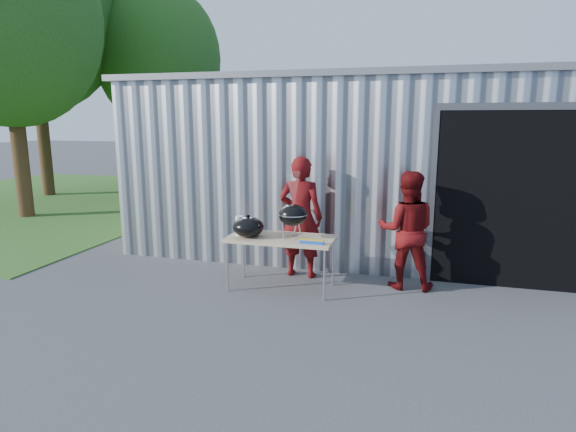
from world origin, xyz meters
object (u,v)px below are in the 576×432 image
(kettle_grill, at_px, (293,208))
(person_bystander, at_px, (407,230))
(person_cook, at_px, (301,217))
(folding_table, at_px, (281,240))

(kettle_grill, relative_size, person_bystander, 0.55)
(person_cook, distance_m, person_bystander, 1.57)
(folding_table, relative_size, person_cook, 0.81)
(kettle_grill, relative_size, person_cook, 0.50)
(folding_table, bearing_deg, person_bystander, 17.32)
(folding_table, relative_size, kettle_grill, 1.62)
(person_bystander, bearing_deg, folding_table, 14.65)
(folding_table, height_order, person_bystander, person_bystander)
(folding_table, xyz_separation_m, kettle_grill, (0.18, -0.01, 0.47))
(kettle_grill, bearing_deg, person_bystander, 19.60)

